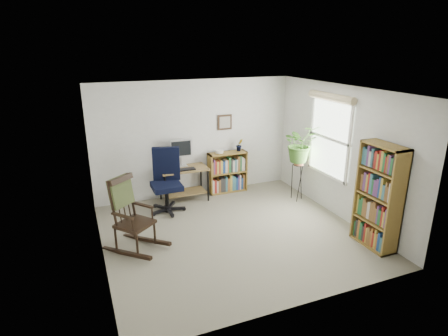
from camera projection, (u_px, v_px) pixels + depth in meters
name	position (u px, v px, depth m)	size (l,w,h in m)	color
floor	(233.00, 233.00, 6.35)	(4.20, 4.00, 0.00)	gray
ceiling	(234.00, 90.00, 5.60)	(4.20, 4.00, 0.00)	white
wall_back	(195.00, 139.00, 7.73)	(4.20, 0.00, 2.40)	silver
wall_front	(304.00, 217.00, 4.22)	(4.20, 0.00, 2.40)	silver
wall_left	(96.00, 184.00, 5.22)	(0.00, 4.00, 2.40)	silver
wall_right	(340.00, 153.00, 6.72)	(0.00, 4.00, 2.40)	silver
window	(329.00, 138.00, 6.91)	(0.12, 1.20, 1.50)	white
desk	(184.00, 184.00, 7.61)	(0.96, 0.53, 0.69)	olive
monitor	(181.00, 153.00, 7.54)	(0.46, 0.16, 0.56)	#BCBDC1
keyboard	(185.00, 169.00, 7.39)	(0.40, 0.15, 0.03)	black
office_chair	(166.00, 181.00, 7.00)	(0.67, 0.67, 1.23)	black
rocking_chair	(134.00, 214.00, 5.70)	(0.61, 1.02, 1.19)	black
low_bookshelf	(227.00, 172.00, 8.05)	(0.83, 0.28, 0.88)	olive
tall_bookshelf	(379.00, 197.00, 5.74)	(0.31, 0.73, 1.66)	olive
plant_stand	(298.00, 179.00, 7.60)	(0.25, 0.25, 0.89)	black
spider_plant	(301.00, 126.00, 7.25)	(1.69, 1.88, 1.46)	#3E6E26
potted_plant_small	(239.00, 148.00, 8.00)	(0.13, 0.24, 0.11)	#3E6E26
framed_picture	(225.00, 122.00, 7.85)	(0.32, 0.04, 0.32)	black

